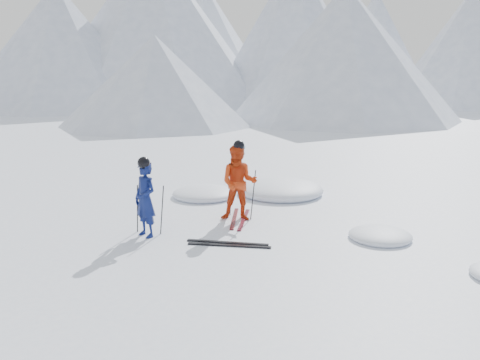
% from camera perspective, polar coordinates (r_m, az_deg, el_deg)
% --- Properties ---
extents(ground, '(160.00, 160.00, 0.00)m').
position_cam_1_polar(ground, '(10.58, 7.19, -7.06)').
color(ground, white).
rests_on(ground, ground).
extents(skier_blue, '(0.69, 0.58, 1.61)m').
position_cam_1_polar(skier_blue, '(10.89, -10.59, -2.17)').
color(skier_blue, '#0D1852').
rests_on(skier_blue, ground).
extents(skier_red, '(1.02, 0.89, 1.79)m').
position_cam_1_polar(skier_red, '(11.84, -0.12, -0.33)').
color(skier_red, red).
rests_on(skier_red, ground).
extents(pole_blue_left, '(0.11, 0.08, 1.07)m').
position_cam_1_polar(pole_blue_left, '(11.23, -11.44, -3.17)').
color(pole_blue_left, black).
rests_on(pole_blue_left, ground).
extents(pole_blue_right, '(0.11, 0.07, 1.07)m').
position_cam_1_polar(pole_blue_right, '(11.04, -8.75, -3.35)').
color(pole_blue_right, black).
rests_on(pole_blue_right, ground).
extents(pole_red_left, '(0.12, 0.09, 1.19)m').
position_cam_1_polar(pole_red_left, '(12.25, -1.00, -1.34)').
color(pole_red_left, black).
rests_on(pole_red_left, ground).
extents(pole_red_right, '(0.12, 0.08, 1.19)m').
position_cam_1_polar(pole_red_right, '(11.95, 1.48, -1.69)').
color(pole_red_right, black).
rests_on(pole_red_right, ground).
extents(ski_worn_left, '(0.61, 1.65, 0.03)m').
position_cam_1_polar(ski_worn_left, '(12.11, -0.65, -4.35)').
color(ski_worn_left, black).
rests_on(ski_worn_left, ground).
extents(ski_worn_right, '(0.50, 1.67, 0.03)m').
position_cam_1_polar(ski_worn_right, '(12.03, 0.41, -4.47)').
color(ski_worn_right, black).
rests_on(ski_worn_right, ground).
extents(ski_loose_a, '(1.69, 0.41, 0.03)m').
position_cam_1_polar(ski_loose_a, '(10.50, -1.42, -7.03)').
color(ski_loose_a, black).
rests_on(ski_loose_a, ground).
extents(ski_loose_b, '(1.68, 0.47, 0.03)m').
position_cam_1_polar(ski_loose_b, '(10.33, -1.23, -7.36)').
color(ski_loose_b, black).
rests_on(ski_loose_b, ground).
extents(snow_lumps, '(8.69, 6.11, 0.53)m').
position_cam_1_polar(snow_lumps, '(13.74, 4.44, -2.41)').
color(snow_lumps, white).
rests_on(snow_lumps, ground).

